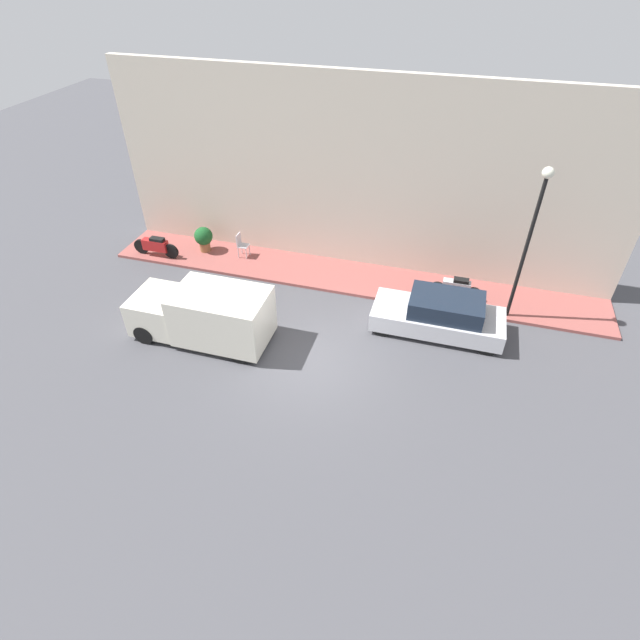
% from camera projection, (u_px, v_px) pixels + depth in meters
% --- Properties ---
extents(ground_plane, '(60.00, 60.00, 0.00)m').
position_uv_depth(ground_plane, '(311.00, 360.00, 15.53)').
color(ground_plane, '#47474C').
extents(sidewalk, '(2.22, 18.83, 0.11)m').
position_uv_depth(sidewalk, '(348.00, 277.00, 19.13)').
color(sidewalk, '#934C47').
rests_on(sidewalk, ground_plane).
extents(building_facade, '(0.30, 18.83, 7.09)m').
position_uv_depth(building_facade, '(360.00, 177.00, 17.92)').
color(building_facade, beige).
rests_on(building_facade, ground_plane).
extents(parked_car, '(1.71, 4.24, 1.38)m').
position_uv_depth(parked_car, '(440.00, 315.00, 16.28)').
color(parked_car, silver).
rests_on(parked_car, ground_plane).
extents(delivery_van, '(1.85, 4.49, 1.85)m').
position_uv_depth(delivery_van, '(203.00, 314.00, 15.85)').
color(delivery_van, silver).
rests_on(delivery_van, ground_plane).
extents(scooter_silver, '(0.30, 1.80, 0.81)m').
position_uv_depth(scooter_silver, '(456.00, 288.00, 17.72)').
color(scooter_silver, '#B7B7BF').
rests_on(scooter_silver, sidewalk).
extents(motorcycle_red, '(0.30, 1.96, 0.82)m').
position_uv_depth(motorcycle_red, '(156.00, 246.00, 20.00)').
color(motorcycle_red, '#B21E1E').
rests_on(motorcycle_red, sidewalk).
extents(streetlamp, '(0.34, 0.34, 5.23)m').
position_uv_depth(streetlamp, '(533.00, 225.00, 15.06)').
color(streetlamp, black).
rests_on(streetlamp, sidewalk).
extents(potted_plant, '(0.74, 0.74, 1.04)m').
position_uv_depth(potted_plant, '(204.00, 238.00, 20.23)').
color(potted_plant, brown).
rests_on(potted_plant, sidewalk).
extents(cafe_chair, '(0.40, 0.40, 0.99)m').
position_uv_depth(cafe_chair, '(241.00, 244.00, 19.91)').
color(cafe_chair, silver).
rests_on(cafe_chair, sidewalk).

